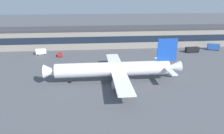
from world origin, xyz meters
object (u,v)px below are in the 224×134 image
at_px(stair_truck, 41,51).
at_px(catering_truck, 214,47).
at_px(traffic_cone_0, 150,86).
at_px(airliner, 115,69).
at_px(pushback_tractor, 60,55).
at_px(traffic_cone_2, 159,88).
at_px(traffic_cone_1, 129,97).
at_px(fuel_truck, 192,49).

bearing_deg(stair_truck, catering_truck, 0.23).
bearing_deg(catering_truck, traffic_cone_0, -136.61).
relative_size(catering_truck, stair_truck, 1.21).
bearing_deg(airliner, traffic_cone_0, -28.23).
xyz_separation_m(airliner, traffic_cone_0, (13.33, -7.16, -5.09)).
relative_size(stair_truck, traffic_cone_0, 9.87).
distance_m(pushback_tractor, catering_truck, 97.74).
distance_m(airliner, traffic_cone_2, 19.47).
bearing_deg(traffic_cone_1, airliner, 102.55).
distance_m(pushback_tractor, stair_truck, 12.69).
height_order(fuel_truck, traffic_cone_1, fuel_truck).
bearing_deg(airliner, pushback_tractor, 124.82).
distance_m(traffic_cone_1, traffic_cone_2, 14.62).
bearing_deg(pushback_tractor, airliner, -55.18).
height_order(airliner, fuel_truck, airliner).
relative_size(traffic_cone_0, traffic_cone_2, 1.08).
distance_m(airliner, catering_truck, 83.25).
bearing_deg(stair_truck, traffic_cone_0, -44.66).
xyz_separation_m(fuel_truck, stair_truck, (-92.73, 3.69, 0.10)).
height_order(traffic_cone_0, traffic_cone_1, traffic_cone_1).
bearing_deg(traffic_cone_0, airliner, 151.77).
height_order(traffic_cone_0, traffic_cone_2, traffic_cone_0).
relative_size(pushback_tractor, fuel_truck, 0.60).
relative_size(catering_truck, traffic_cone_2, 12.90).
bearing_deg(pushback_tractor, fuel_truck, 0.85).
bearing_deg(traffic_cone_0, catering_truck, 43.39).
height_order(stair_truck, traffic_cone_0, stair_truck).
relative_size(pushback_tractor, traffic_cone_1, 7.18).
distance_m(airliner, traffic_cone_0, 15.97).
bearing_deg(catering_truck, traffic_cone_1, -137.07).
bearing_deg(traffic_cone_2, fuel_truck, 54.34).
distance_m(stair_truck, traffic_cone_1, 74.77).
bearing_deg(traffic_cone_2, traffic_cone_0, 150.74).
distance_m(catering_truck, stair_truck, 109.27).
height_order(catering_truck, traffic_cone_1, catering_truck).
bearing_deg(stair_truck, traffic_cone_2, -43.95).
height_order(stair_truck, traffic_cone_1, stair_truck).
relative_size(catering_truck, traffic_cone_0, 11.90).
xyz_separation_m(fuel_truck, traffic_cone_1, (-49.42, -57.23, -1.52)).
relative_size(traffic_cone_0, traffic_cone_1, 0.90).
bearing_deg(pushback_tractor, traffic_cone_1, -60.55).
height_order(fuel_truck, stair_truck, stair_truck).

